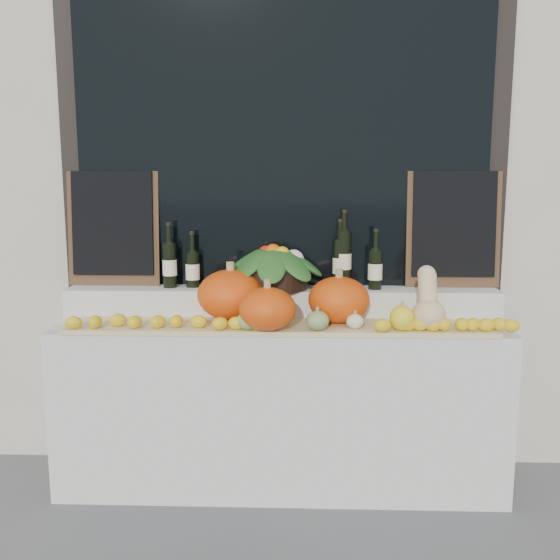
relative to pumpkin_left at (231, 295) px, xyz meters
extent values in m
cube|color=beige|center=(0.25, 0.75, 1.22)|extent=(7.00, 0.90, 4.50)
cube|color=black|center=(0.25, 0.30, 0.87)|extent=(2.40, 0.04, 2.10)
cube|color=black|center=(0.25, 0.27, 0.87)|extent=(2.20, 0.02, 2.00)
cube|color=silver|center=(0.25, 0.02, -0.59)|extent=(2.30, 0.55, 0.88)
cube|color=silver|center=(0.25, 0.17, -0.07)|extent=(2.30, 0.25, 0.16)
cube|color=tan|center=(0.25, -0.10, -0.14)|extent=(2.10, 0.32, 0.02)
ellipsoid|color=#E74C0C|center=(0.00, 0.00, 0.00)|extent=(0.39, 0.39, 0.26)
ellipsoid|color=#E74C0C|center=(0.55, -0.05, -0.01)|extent=(0.36, 0.36, 0.23)
ellipsoid|color=#E74C0C|center=(0.20, -0.23, -0.03)|extent=(0.36, 0.36, 0.21)
ellipsoid|color=#EDC08B|center=(0.98, -0.18, -0.06)|extent=(0.16, 0.16, 0.15)
cylinder|color=#EDC08B|center=(0.98, -0.13, 0.05)|extent=(0.09, 0.14, 0.18)
sphere|color=#EDC08B|center=(0.98, -0.09, 0.12)|extent=(0.09, 0.09, 0.09)
ellipsoid|color=#30631D|center=(0.44, -0.22, -0.08)|extent=(0.11, 0.11, 0.10)
cylinder|color=#998D53|center=(0.44, -0.22, -0.02)|extent=(0.02, 0.02, 0.02)
ellipsoid|color=#30631D|center=(0.10, -0.22, -0.08)|extent=(0.10, 0.10, 0.09)
cylinder|color=#998D53|center=(0.10, -0.22, -0.03)|extent=(0.02, 0.02, 0.02)
ellipsoid|color=beige|center=(0.24, -0.21, -0.10)|extent=(0.08, 0.08, 0.07)
cylinder|color=#998D53|center=(0.24, -0.21, -0.05)|extent=(0.02, 0.02, 0.02)
ellipsoid|color=yellow|center=(0.15, -0.22, -0.06)|extent=(0.12, 0.12, 0.13)
cylinder|color=#998D53|center=(0.15, -0.22, 0.01)|extent=(0.02, 0.02, 0.02)
ellipsoid|color=beige|center=(0.62, -0.18, -0.09)|extent=(0.09, 0.09, 0.07)
cylinder|color=#998D53|center=(0.62, -0.18, -0.05)|extent=(0.02, 0.02, 0.02)
ellipsoid|color=yellow|center=(0.84, -0.21, -0.07)|extent=(0.12, 0.12, 0.12)
cylinder|color=#998D53|center=(0.84, -0.21, 0.00)|extent=(0.02, 0.02, 0.02)
cylinder|color=black|center=(0.21, 0.16, 0.07)|extent=(0.37, 0.37, 0.12)
cylinder|color=black|center=(-0.35, 0.17, 0.12)|extent=(0.07, 0.07, 0.24)
cylinder|color=black|center=(-0.35, 0.17, 0.29)|extent=(0.03, 0.03, 0.10)
cylinder|color=#F2EAC9|center=(-0.35, 0.17, 0.11)|extent=(0.08, 0.08, 0.08)
cylinder|color=black|center=(-0.35, 0.17, 0.35)|extent=(0.03, 0.03, 0.02)
cylinder|color=black|center=(-0.23, 0.18, 0.10)|extent=(0.07, 0.07, 0.19)
cylinder|color=black|center=(-0.23, 0.18, 0.24)|extent=(0.03, 0.03, 0.10)
cylinder|color=#F2EAC9|center=(-0.23, 0.18, 0.09)|extent=(0.08, 0.08, 0.08)
cylinder|color=black|center=(-0.23, 0.18, 0.30)|extent=(0.03, 0.03, 0.02)
cylinder|color=black|center=(0.59, 0.20, 0.16)|extent=(0.08, 0.08, 0.30)
cylinder|color=black|center=(0.59, 0.20, 0.36)|extent=(0.03, 0.03, 0.10)
cylinder|color=#F2EAC9|center=(0.59, 0.20, 0.15)|extent=(0.08, 0.08, 0.08)
cylinder|color=black|center=(0.59, 0.20, 0.42)|extent=(0.03, 0.03, 0.02)
cylinder|color=black|center=(0.57, 0.21, 0.13)|extent=(0.07, 0.07, 0.25)
cylinder|color=black|center=(0.57, 0.21, 0.31)|extent=(0.03, 0.03, 0.10)
cylinder|color=#F2EAC9|center=(0.57, 0.21, 0.12)|extent=(0.08, 0.08, 0.08)
cylinder|color=black|center=(0.57, 0.21, 0.37)|extent=(0.03, 0.03, 0.02)
cylinder|color=black|center=(0.75, 0.15, 0.11)|extent=(0.07, 0.07, 0.21)
cylinder|color=black|center=(0.75, 0.15, 0.26)|extent=(0.03, 0.03, 0.10)
cylinder|color=#F2EAC9|center=(0.75, 0.15, 0.10)|extent=(0.08, 0.08, 0.08)
cylinder|color=black|center=(0.75, 0.15, 0.32)|extent=(0.03, 0.03, 0.02)
cube|color=#4C331E|center=(-0.67, 0.24, 0.32)|extent=(0.50, 0.06, 0.62)
cube|color=black|center=(-0.67, 0.23, 0.35)|extent=(0.44, 0.06, 0.56)
cube|color=#4C331E|center=(1.17, 0.24, 0.32)|extent=(0.50, 0.06, 0.62)
cube|color=black|center=(1.17, 0.23, 0.35)|extent=(0.44, 0.06, 0.56)
camera|label=1|loc=(0.36, -3.12, 0.60)|focal=40.00mm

